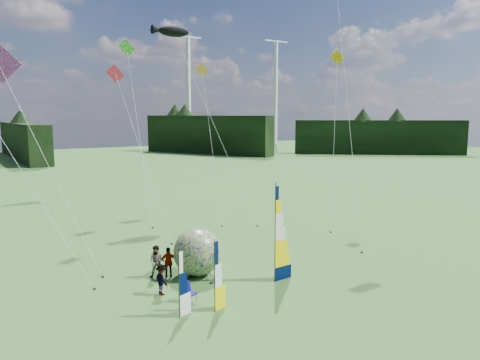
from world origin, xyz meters
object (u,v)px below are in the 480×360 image
side_banner_left (215,277)px  spectator_d (169,262)px  spectator_c (162,280)px  spectator_a (190,265)px  camp_chair (190,292)px  kite_whale (212,111)px  feather_banner_main (275,235)px  side_banner_far (179,285)px  spectator_b (157,262)px  bol_inflatable (197,252)px

side_banner_left → spectator_d: bearing=70.2°
spectator_c → spectator_d: (1.36, 2.16, 0.07)m
spectator_a → camp_chair: size_ratio=1.60×
camp_chair → kite_whale: bearing=33.7°
feather_banner_main → spectator_d: (-4.51, 3.80, -1.77)m
spectator_c → side_banner_far: bearing=165.2°
side_banner_left → spectator_b: 5.75m
feather_banner_main → spectator_d: bearing=134.2°
camp_chair → spectator_a: bearing=39.4°
side_banner_left → spectator_d: size_ratio=1.95×
side_banner_far → spectator_b: bearing=58.8°
side_banner_far → bol_inflatable: side_banner_far is taller
feather_banner_main → kite_whale: 19.04m
spectator_a → kite_whale: size_ratio=0.09×
spectator_a → spectator_b: spectator_b is taller
side_banner_far → spectator_c: (0.43, 2.97, -0.74)m
feather_banner_main → spectator_a: (-3.63, 2.89, -1.83)m
bol_inflatable → camp_chair: bol_inflatable is taller
spectator_a → feather_banner_main: bearing=-72.6°
feather_banner_main → camp_chair: feather_banner_main is taller
side_banner_left → bol_inflatable: side_banner_left is taller
feather_banner_main → spectator_b: 6.73m
camp_chair → spectator_d: bearing=57.4°
bol_inflatable → spectator_b: bol_inflatable is taller
spectator_a → spectator_c: bearing=175.2°
feather_banner_main → spectator_c: size_ratio=3.36×
feather_banner_main → bol_inflatable: (-3.03, 3.20, -1.28)m
side_banner_far → camp_chair: size_ratio=3.08×
bol_inflatable → spectator_a: (-0.60, -0.30, -0.55)m
side_banner_far → bol_inflatable: (3.26, 4.53, -0.17)m
spectator_d → kite_whale: (10.21, 13.10, 8.43)m
side_banner_left → spectator_c: bearing=91.9°
spectator_a → spectator_b: size_ratio=0.86×
kite_whale → feather_banner_main: bearing=-124.0°
spectator_b → spectator_c: size_ratio=1.18×
spectator_c → side_banner_left: bearing=-166.5°
feather_banner_main → spectator_d: size_ratio=3.08×
bol_inflatable → spectator_b: bearing=158.0°
spectator_a → spectator_d: size_ratio=0.93×
side_banner_far → kite_whale: 23.16m
side_banner_far → spectator_a: size_ratio=1.92×
bol_inflatable → camp_chair: 3.92m
bol_inflatable → kite_whale: kite_whale is taller
spectator_c → spectator_d: 2.55m
spectator_c → kite_whale: (11.57, 15.26, 8.50)m
side_banner_left → side_banner_far: bearing=150.9°
bol_inflatable → spectator_b: 2.28m
side_banner_far → camp_chair: bearing=29.1°
spectator_c → spectator_b: bearing=-24.0°
feather_banner_main → camp_chair: (-5.11, -0.02, -2.13)m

